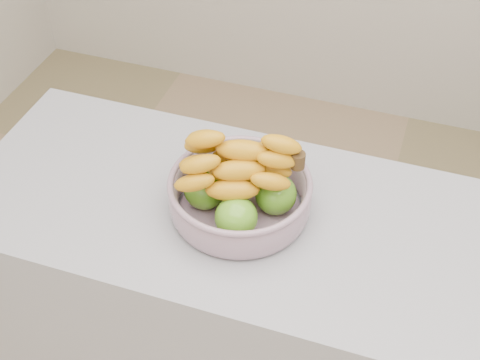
% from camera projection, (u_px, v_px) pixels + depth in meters
% --- Properties ---
extents(counter, '(2.00, 0.60, 0.90)m').
position_uv_depth(counter, '(345.00, 351.00, 1.83)').
color(counter, '#9E9EA6').
rests_on(counter, ground).
extents(fruit_bowl, '(0.34, 0.34, 0.21)m').
position_uv_depth(fruit_bowl, '(240.00, 190.00, 1.55)').
color(fruit_bowl, '#A9B8CB').
rests_on(fruit_bowl, counter).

